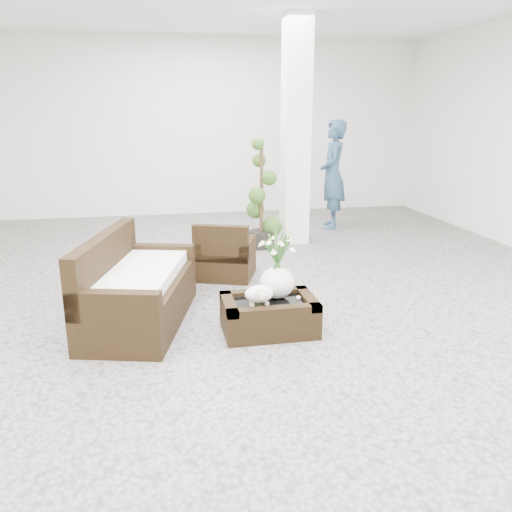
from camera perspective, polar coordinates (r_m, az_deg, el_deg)
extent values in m
plane|color=gray|center=(5.75, -0.19, -5.68)|extent=(11.00, 11.00, 0.00)
cube|color=white|center=(8.35, 4.41, 13.38)|extent=(0.40, 0.40, 3.50)
cube|color=black|center=(5.10, 1.45, -6.70)|extent=(0.90, 0.60, 0.31)
ellipsoid|color=white|center=(4.89, 0.34, -4.42)|extent=(0.28, 0.23, 0.21)
cylinder|color=white|center=(5.12, 4.70, -4.58)|extent=(0.04, 0.04, 0.03)
cube|color=black|center=(6.69, -3.39, 0.78)|extent=(0.88, 0.87, 0.74)
cube|color=black|center=(5.34, -12.73, -2.58)|extent=(1.23, 1.87, 0.92)
imported|color=#2D4A65|center=(9.54, 8.47, 8.86)|extent=(0.64, 0.81, 1.94)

